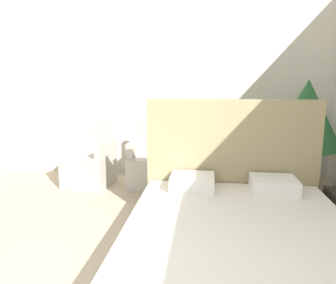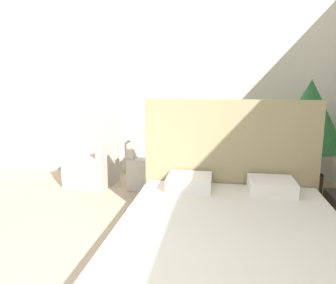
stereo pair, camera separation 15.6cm
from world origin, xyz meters
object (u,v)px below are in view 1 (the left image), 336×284
armchair_near_window_left (90,165)px  armchair_near_window_right (154,167)px  potted_palm (306,119)px  bed (237,235)px

armchair_near_window_left → armchair_near_window_right: (0.99, 0.00, 0.00)m
armchair_near_window_left → potted_palm: bearing=7.9°
armchair_near_window_right → potted_palm: bearing=6.9°
bed → armchair_near_window_right: 2.24m
bed → armchair_near_window_left: (-2.04, 1.98, 0.04)m
bed → potted_palm: size_ratio=1.29×
bed → armchair_near_window_left: bed is taller
armchair_near_window_right → armchair_near_window_left: bearing=-173.5°
armchair_near_window_right → potted_palm: size_ratio=0.59×
bed → potted_palm: potted_palm is taller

